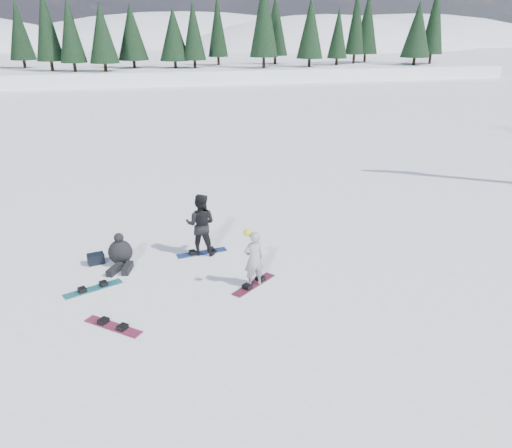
{
  "coord_description": "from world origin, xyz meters",
  "views": [
    {
      "loc": [
        -3.56,
        -11.47,
        6.3
      ],
      "look_at": [
        -0.39,
        1.27,
        1.1
      ],
      "focal_mm": 35.0,
      "sensor_mm": 36.0,
      "label": 1
    }
  ],
  "objects": [
    {
      "name": "snowboard_loose_c",
      "position": [
        -4.9,
        0.54,
        0.01
      ],
      "size": [
        1.49,
        0.84,
        0.03
      ],
      "primitive_type": "cube",
      "rotation": [
        0.0,
        0.0,
        0.4
      ],
      "color": "teal",
      "rests_on": "ground"
    },
    {
      "name": "snowboard_man",
      "position": [
        -1.87,
        2.06,
        0.01
      ],
      "size": [
        1.52,
        0.49,
        0.03
      ],
      "primitive_type": "cube",
      "rotation": [
        0.0,
        0.0,
        0.14
      ],
      "color": "navy",
      "rests_on": "ground"
    },
    {
      "name": "alpine_backdrop",
      "position": [
        -11.72,
        189.17,
        -13.97
      ],
      "size": [
        412.5,
        227.0,
        53.2
      ],
      "color": "white",
      "rests_on": "ground"
    },
    {
      "name": "ground",
      "position": [
        0.0,
        0.0,
        0.0
      ],
      "size": [
        420.0,
        420.0,
        0.0
      ],
      "primitive_type": "plane",
      "color": "white",
      "rests_on": "ground"
    },
    {
      "name": "snowboarder_woman",
      "position": [
        -0.83,
        -0.25,
        0.77
      ],
      "size": [
        0.61,
        0.46,
        1.66
      ],
      "rotation": [
        0.0,
        0.0,
        3.33
      ],
      "color": "#959599",
      "rests_on": "ground"
    },
    {
      "name": "snowboard_woman",
      "position": [
        -0.83,
        -0.24,
        0.01
      ],
      "size": [
        1.35,
        1.15,
        0.03
      ],
      "primitive_type": "cube",
      "rotation": [
        0.0,
        0.0,
        0.67
      ],
      "color": "maroon",
      "rests_on": "ground"
    },
    {
      "name": "gear_bag",
      "position": [
        -4.9,
        2.09,
        0.15
      ],
      "size": [
        0.51,
        0.4,
        0.3
      ],
      "primitive_type": "cube",
      "rotation": [
        0.0,
        0.0,
        0.23
      ],
      "color": "black",
      "rests_on": "ground"
    },
    {
      "name": "snowboarder_man",
      "position": [
        -1.87,
        2.06,
        0.93
      ],
      "size": [
        1.09,
        0.98,
        1.86
      ],
      "primitive_type": "imported",
      "rotation": [
        0.0,
        0.0,
        2.78
      ],
      "color": "black",
      "rests_on": "ground"
    },
    {
      "name": "seated_rider",
      "position": [
        -4.2,
        1.83,
        0.37
      ],
      "size": [
        0.85,
        1.23,
        0.95
      ],
      "rotation": [
        0.0,
        0.0,
        -0.41
      ],
      "color": "black",
      "rests_on": "ground"
    },
    {
      "name": "snowboard_loose_b",
      "position": [
        -4.38,
        -1.39,
        0.01
      ],
      "size": [
        1.31,
        1.2,
        0.03
      ],
      "primitive_type": "cube",
      "rotation": [
        0.0,
        0.0,
        -0.72
      ],
      "color": "#A1234D",
      "rests_on": "ground"
    }
  ]
}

